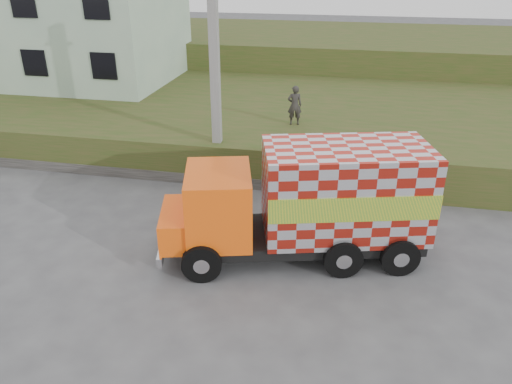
% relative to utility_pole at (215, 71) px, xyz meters
% --- Properties ---
extents(ground, '(120.00, 120.00, 0.00)m').
position_rel_utility_pole_xyz_m(ground, '(1.00, -4.60, -4.08)').
color(ground, '#474749').
rests_on(ground, ground).
extents(embankment, '(40.00, 12.00, 1.50)m').
position_rel_utility_pole_xyz_m(embankment, '(1.00, 5.40, -3.33)').
color(embankment, '#2D4818').
rests_on(embankment, ground).
extents(embankment_far, '(40.00, 12.00, 3.00)m').
position_rel_utility_pole_xyz_m(embankment_far, '(1.00, 17.40, -2.58)').
color(embankment_far, '#2D4818').
rests_on(embankment_far, ground).
extents(retaining_strip, '(16.00, 0.50, 0.40)m').
position_rel_utility_pole_xyz_m(retaining_strip, '(-1.00, -0.40, -3.88)').
color(retaining_strip, '#595651').
rests_on(retaining_strip, ground).
extents(building, '(10.00, 8.00, 6.00)m').
position_rel_utility_pole_xyz_m(building, '(-10.00, 8.40, 0.42)').
color(building, '#ABC3A7').
rests_on(building, embankment).
extents(utility_pole, '(1.20, 0.30, 8.00)m').
position_rel_utility_pole_xyz_m(utility_pole, '(0.00, 0.00, 0.00)').
color(utility_pole, gray).
rests_on(utility_pole, ground).
extents(cargo_truck, '(7.56, 4.05, 3.22)m').
position_rel_utility_pole_xyz_m(cargo_truck, '(3.83, -4.50, -2.42)').
color(cargo_truck, black).
rests_on(cargo_truck, ground).
extents(cow, '(0.94, 1.60, 1.27)m').
position_rel_utility_pole_xyz_m(cow, '(1.18, -3.81, -3.44)').
color(cow, black).
rests_on(cow, ground).
extents(pedestrian, '(0.64, 0.49, 1.57)m').
position_rel_utility_pole_xyz_m(pedestrian, '(2.47, 2.60, -1.79)').
color(pedestrian, '#2B2926').
rests_on(pedestrian, embankment).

